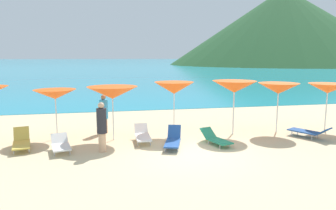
{
  "coord_description": "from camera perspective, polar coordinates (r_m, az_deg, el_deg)",
  "views": [
    {
      "loc": [
        -2.89,
        -10.34,
        3.43
      ],
      "look_at": [
        -0.05,
        3.61,
        1.2
      ],
      "focal_mm": 33.09,
      "sensor_mm": 36.0,
      "label": 1
    }
  ],
  "objects": [
    {
      "name": "lounge_chair_3",
      "position": [
        12.4,
        8.76,
        -6.09
      ],
      "size": [
        0.97,
        1.61,
        0.55
      ],
      "rotation": [
        0.0,
        0.0,
        0.31
      ],
      "color": "#268C66",
      "rests_on": "ground_plane"
    },
    {
      "name": "umbrella_4",
      "position": [
        13.89,
        12.11,
        3.29
      ],
      "size": [
        2.12,
        2.12,
        2.39
      ],
      "color": "silver",
      "rests_on": "ground_plane"
    },
    {
      "name": "umbrella_3",
      "position": [
        13.62,
        1.13,
        3.15
      ],
      "size": [
        1.92,
        1.92,
        2.33
      ],
      "color": "silver",
      "rests_on": "ground_plane"
    },
    {
      "name": "umbrella_2",
      "position": [
        12.83,
        -10.2,
        2.25
      ],
      "size": [
        2.18,
        2.18,
        2.23
      ],
      "color": "silver",
      "rests_on": "ground_plane"
    },
    {
      "name": "lounge_chair_0",
      "position": [
        12.66,
        -4.71,
        -5.54
      ],
      "size": [
        0.6,
        1.64,
        0.61
      ],
      "rotation": [
        0.0,
        0.0,
        -0.02
      ],
      "color": "white",
      "rests_on": "ground_plane"
    },
    {
      "name": "umbrella_1",
      "position": [
        13.69,
        -20.09,
        1.85
      ],
      "size": [
        1.81,
        1.81,
        2.08
      ],
      "color": "silver",
      "rests_on": "ground_plane"
    },
    {
      "name": "umbrella_6",
      "position": [
        16.14,
        27.36,
        2.71
      ],
      "size": [
        1.75,
        1.75,
        2.2
      ],
      "color": "silver",
      "rests_on": "ground_plane"
    },
    {
      "name": "ocean_water",
      "position": [
        239.55,
        -10.9,
        7.92
      ],
      "size": [
        650.0,
        440.0,
        0.02
      ],
      "primitive_type": "cube",
      "color": "teal",
      "rests_on": "ground_plane"
    },
    {
      "name": "ground_plane",
      "position": [
        20.85,
        -3.35,
        -1.0
      ],
      "size": [
        50.0,
        100.0,
        0.3
      ],
      "primitive_type": "cube",
      "color": "beige"
    },
    {
      "name": "lounge_chair_5",
      "position": [
        11.94,
        0.94,
        -6.38
      ],
      "size": [
        0.99,
        1.71,
        0.71
      ],
      "rotation": [
        0.0,
        0.0,
        -0.3
      ],
      "color": "#1E478C",
      "rests_on": "ground_plane"
    },
    {
      "name": "lounge_chair_6",
      "position": [
        12.01,
        -19.16,
        -6.9
      ],
      "size": [
        0.88,
        1.46,
        0.56
      ],
      "rotation": [
        0.0,
        0.0,
        0.22
      ],
      "color": "white",
      "rests_on": "ground_plane"
    },
    {
      "name": "beachgoer_1",
      "position": [
        11.41,
        -12.11,
        -3.79
      ],
      "size": [
        0.35,
        0.35,
        1.82
      ],
      "rotation": [
        0.0,
        0.0,
        2.32
      ],
      "color": "#DBAA84",
      "rests_on": "ground_plane"
    },
    {
      "name": "lounge_chair_2",
      "position": [
        12.93,
        -25.4,
        -6.08
      ],
      "size": [
        0.9,
        1.69,
        0.7
      ],
      "rotation": [
        0.0,
        0.0,
        0.22
      ],
      "color": "#D8BF4C",
      "rests_on": "ground_plane"
    },
    {
      "name": "lounge_chair_1",
      "position": [
        14.52,
        24.56,
        -4.44
      ],
      "size": [
        1.32,
        1.76,
        0.56
      ],
      "rotation": [
        0.0,
        0.0,
        3.64
      ],
      "color": "#1E478C",
      "rests_on": "ground_plane"
    },
    {
      "name": "headland_hill",
      "position": [
        144.16,
        20.34,
        13.34
      ],
      "size": [
        95.85,
        95.85,
        31.88
      ],
      "primitive_type": "cone",
      "color": "#235128",
      "rests_on": "ground_plane"
    },
    {
      "name": "umbrella_5",
      "position": [
        14.78,
        19.69,
        2.88
      ],
      "size": [
        2.01,
        2.01,
        2.26
      ],
      "color": "silver",
      "rests_on": "ground_plane"
    },
    {
      "name": "beachgoer_0",
      "position": [
        14.22,
        -11.73,
        -1.48
      ],
      "size": [
        0.38,
        0.38,
        1.75
      ],
      "rotation": [
        0.0,
        0.0,
        0.04
      ],
      "color": "#A3704C",
      "rests_on": "ground_plane"
    }
  ]
}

